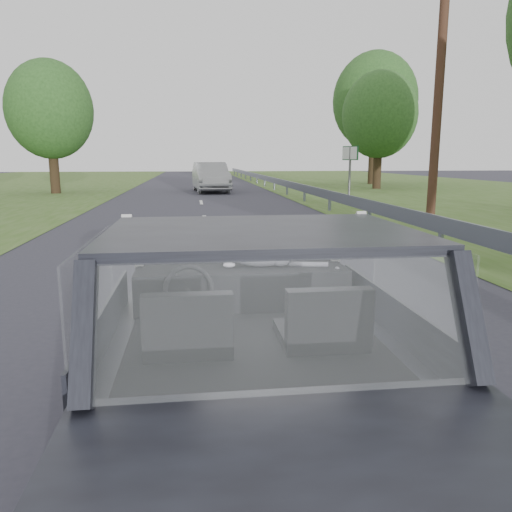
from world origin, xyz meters
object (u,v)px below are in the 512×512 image
object	(u,v)px
other_car	(211,177)
utility_pole	(440,79)
subject_car	(251,330)
highway_sign	(350,175)
cat	(261,255)

from	to	relation	value
other_car	utility_pole	size ratio (longest dim) A/B	0.61
utility_pole	other_car	bearing A→B (deg)	113.56
subject_car	utility_pole	world-z (taller)	utility_pole
other_car	subject_car	bearing A→B (deg)	-95.68
utility_pole	subject_car	bearing A→B (deg)	-121.23
highway_sign	other_car	bearing A→B (deg)	99.28
cat	highway_sign	size ratio (longest dim) A/B	0.27
other_car	utility_pole	world-z (taller)	utility_pole
other_car	utility_pole	bearing A→B (deg)	-70.57
subject_car	cat	bearing A→B (deg)	77.15
highway_sign	utility_pole	xyz separation A→B (m)	(0.82, -5.38, 2.87)
subject_car	other_car	bearing A→B (deg)	88.46
subject_car	other_car	size ratio (longest dim) A/B	0.81
cat	highway_sign	distance (m)	16.80
cat	other_car	world-z (taller)	other_car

